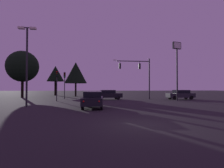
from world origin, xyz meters
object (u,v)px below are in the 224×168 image
Objects in this scene: car_nearside_lane at (93,99)px; car_crossing_right at (181,94)px; traffic_signal_mast_arm at (139,71)px; traffic_light_corner_left at (65,80)px; traffic_light_corner_right at (57,80)px; store_sign_illuminated at (177,59)px; tree_behind_sign at (76,73)px; car_crossing_left at (109,95)px; tree_left_far at (23,66)px; tree_center_horizon at (55,74)px; parking_lot_lamp_post at (27,56)px.

car_crossing_right is at bearing 36.89° from car_nearside_lane.
traffic_signal_mast_arm is 1.50× the size of traffic_light_corner_left.
traffic_signal_mast_arm is 13.00m from traffic_light_corner_right.
store_sign_illuminated is 1.13× the size of tree_behind_sign.
car_crossing_left is (2.53, 11.71, -0.00)m from car_nearside_lane.
tree_left_far is 10.04m from tree_center_horizon.
tree_center_horizon is at bearing 107.89° from car_nearside_lane.
store_sign_illuminated is at bearing -43.83° from traffic_signal_mast_arm.
traffic_signal_mast_arm is 0.75× the size of tree_left_far.
tree_left_far reaches higher than tree_behind_sign.
traffic_signal_mast_arm is 0.89× the size of tree_behind_sign.
traffic_signal_mast_arm is at bearing 35.84° from parking_lot_lamp_post.
parking_lot_lamp_post reaches higher than traffic_light_corner_left.
car_crossing_right is at bearing -36.97° from tree_center_horizon.
parking_lot_lamp_post is 1.05× the size of tree_behind_sign.
store_sign_illuminated is 21.77m from tree_behind_sign.
tree_left_far is (-8.38, 10.15, 2.94)m from traffic_light_corner_right.
traffic_signal_mast_arm reaches higher than car_crossing_right.
car_crossing_right is 6.48m from store_sign_illuminated.
car_nearside_lane is 23.29m from tree_behind_sign.
store_sign_illuminated reaches higher than tree_center_horizon.
car_crossing_left is at bearing 20.58° from traffic_light_corner_right.
car_crossing_right is 21.88m from tree_behind_sign.
traffic_light_corner_right is 10.43m from car_nearside_lane.
parking_lot_lamp_post is at bearing -84.43° from tree_center_horizon.
tree_center_horizon is (-4.38, 14.36, 2.16)m from traffic_light_corner_left.
parking_lot_lamp_post is (-1.80, -12.09, 1.83)m from traffic_light_corner_left.
car_crossing_right is (11.60, -1.10, 0.00)m from car_crossing_left.
traffic_light_corner_left is 4.83m from traffic_light_corner_right.
tree_behind_sign is 0.83× the size of tree_left_far.
tree_center_horizon is (-9.05, 28.06, 4.53)m from car_nearside_lane.
tree_behind_sign is at bearing 119.62° from car_crossing_left.
tree_behind_sign is 7.69m from tree_center_horizon.
traffic_light_corner_left is at bearing -31.42° from tree_left_far.
traffic_light_corner_left is 1.05× the size of traffic_light_corner_right.
store_sign_illuminated reaches higher than parking_lot_lamp_post.
store_sign_illuminated is at bearing -43.95° from tree_behind_sign.
traffic_signal_mast_arm is 17.33m from parking_lot_lamp_post.
car_crossing_left is at bearing -24.68° from tree_left_far.
tree_behind_sign reaches higher than traffic_light_corner_right.
car_nearside_lane is 0.49× the size of tree_left_far.
store_sign_illuminated is 0.94× the size of tree_left_far.
traffic_light_corner_left is 1.03× the size of car_crossing_right.
parking_lot_lamp_post is at bearing -131.72° from car_crossing_left.
parking_lot_lamp_post is at bearing 166.07° from car_nearside_lane.
tree_behind_sign is at bearing -45.38° from tree_center_horizon.
parking_lot_lamp_post is at bearing -97.66° from tree_behind_sign.
traffic_light_corner_left is at bearing 164.56° from car_crossing_left.
traffic_light_corner_right is at bearing -93.95° from traffic_light_corner_left.
traffic_light_corner_right reaches higher than car_crossing_right.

